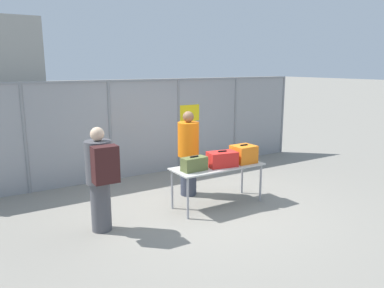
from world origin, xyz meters
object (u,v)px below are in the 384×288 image
suitcase_red (222,159)px  suitcase_orange (244,154)px  suitcase_olive (194,164)px  inspection_table (218,169)px  security_worker_near (188,152)px  utility_trailer (184,140)px  traveler_hooded (101,176)px

suitcase_red → suitcase_orange: 0.50m
suitcase_olive → suitcase_orange: size_ratio=1.08×
inspection_table → suitcase_red: bearing=-63.8°
inspection_table → suitcase_red: 0.22m
inspection_table → security_worker_near: 0.79m
suitcase_olive → utility_trailer: size_ratio=0.11×
inspection_table → utility_trailer: (1.59, 3.94, -0.29)m
traveler_hooded → security_worker_near: 2.12m
suitcase_red → suitcase_orange: suitcase_orange is taller
inspection_table → suitcase_olive: bearing=-174.9°
traveler_hooded → suitcase_red: bearing=3.3°
utility_trailer → security_worker_near: bearing=-118.8°
security_worker_near → suitcase_red: bearing=102.2°
suitcase_red → utility_trailer: size_ratio=0.14×
suitcase_red → utility_trailer: (1.55, 4.02, -0.49)m
suitcase_orange → utility_trailer: 4.17m
utility_trailer → suitcase_orange: bearing=-104.7°
suitcase_olive → suitcase_orange: 1.07m
inspection_table → utility_trailer: inspection_table is taller
suitcase_red → security_worker_near: size_ratio=0.33×
suitcase_red → traveler_hooded: size_ratio=0.34×
security_worker_near → utility_trailer: 3.67m
inspection_table → utility_trailer: 4.26m
suitcase_red → utility_trailer: bearing=68.9°
suitcase_orange → traveler_hooded: traveler_hooded is taller
suitcase_red → traveler_hooded: 2.18m
suitcase_orange → security_worker_near: bearing=130.8°
suitcase_orange → utility_trailer: size_ratio=0.10×
suitcase_red → security_worker_near: security_worker_near is taller
suitcase_red → suitcase_orange: bearing=2.2°
traveler_hooded → utility_trailer: traveler_hooded is taller
inspection_table → security_worker_near: (-0.16, 0.76, 0.18)m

